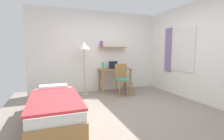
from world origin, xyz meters
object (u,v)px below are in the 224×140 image
object	(u,v)px
laptop	(114,67)
handbag	(130,91)
water_bottle	(103,66)
standing_lamp	(84,49)
book_stack	(124,67)
desk_chair	(122,78)
desk	(115,73)
bed	(55,108)

from	to	relation	value
laptop	handbag	bearing A→B (deg)	-69.92
handbag	water_bottle	bearing A→B (deg)	137.50
standing_lamp	laptop	bearing A→B (deg)	6.27
standing_lamp	book_stack	distance (m)	1.45
book_stack	desk_chair	bearing A→B (deg)	-120.23
desk	book_stack	distance (m)	0.38
standing_lamp	handbag	xyz separation A→B (m)	(1.25, -0.60, -1.25)
laptop	book_stack	distance (m)	0.34
water_bottle	standing_lamp	bearing A→B (deg)	-179.87
handbag	bed	bearing A→B (deg)	-152.47
bed	water_bottle	size ratio (longest dim) A/B	8.88
bed	laptop	xyz separation A→B (m)	(1.89, 1.83, 0.57)
desk_chair	water_bottle	size ratio (longest dim) A/B	4.29
bed	desk_chair	size ratio (longest dim) A/B	2.07
laptop	water_bottle	distance (m)	0.41
desk	standing_lamp	distance (m)	1.27
water_bottle	desk	bearing A→B (deg)	4.83
book_stack	bed	bearing A→B (deg)	-141.83
desk	handbag	xyz separation A→B (m)	(0.25, -0.63, -0.46)
laptop	book_stack	xyz separation A→B (m)	(0.33, -0.08, -0.02)
bed	desk	xyz separation A→B (m)	(1.90, 1.76, 0.36)
desk_chair	desk	bearing A→B (deg)	95.93
desk	handbag	world-z (taller)	desk
bed	book_stack	bearing A→B (deg)	38.17
desk_chair	handbag	distance (m)	0.45
standing_lamp	water_bottle	distance (m)	0.79
bed	handbag	size ratio (longest dim) A/B	4.96
standing_lamp	laptop	distance (m)	1.15
water_bottle	laptop	bearing A→B (deg)	15.25
bed	standing_lamp	world-z (taller)	standing_lamp
desk	desk_chair	world-z (taller)	desk_chair
desk_chair	laptop	world-z (taller)	laptop
bed	book_stack	xyz separation A→B (m)	(2.22, 1.75, 0.55)
desk_chair	water_bottle	distance (m)	0.72
desk	book_stack	xyz separation A→B (m)	(0.32, -0.01, 0.20)
bed	handbag	bearing A→B (deg)	27.53
desk_chair	book_stack	size ratio (longest dim) A/B	4.14
standing_lamp	book_stack	xyz separation A→B (m)	(1.32, 0.03, -0.58)
book_stack	handbag	bearing A→B (deg)	-96.58
bed	handbag	world-z (taller)	bed
desk	laptop	world-z (taller)	laptop
desk	laptop	distance (m)	0.22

